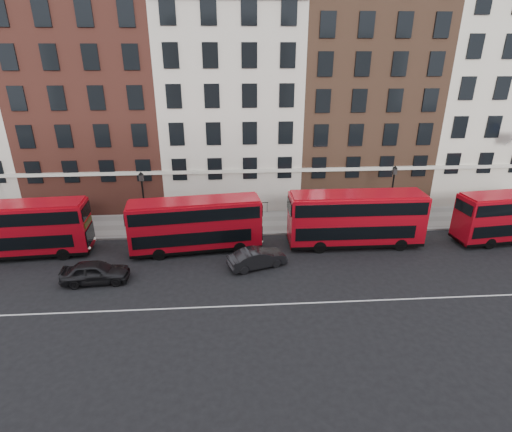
{
  "coord_description": "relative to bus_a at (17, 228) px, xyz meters",
  "views": [
    {
      "loc": [
        -0.27,
        -22.39,
        14.5
      ],
      "look_at": [
        1.61,
        5.0,
        3.0
      ],
      "focal_mm": 28.0,
      "sensor_mm": 36.0,
      "label": 1
    }
  ],
  "objects": [
    {
      "name": "lamp_post_right",
      "position": [
        29.74,
        3.68,
        0.8
      ],
      "size": [
        0.44,
        0.44,
        5.33
      ],
      "color": "black",
      "rests_on": "pavement"
    },
    {
      "name": "car_rear",
      "position": [
        6.67,
        -4.16,
        -1.52
      ],
      "size": [
        4.51,
        2.03,
        1.5
      ],
      "primitive_type": "imported",
      "rotation": [
        0.0,
        0.0,
        1.63
      ],
      "color": "black",
      "rests_on": "ground"
    },
    {
      "name": "pavement",
      "position": [
        16.08,
        4.93,
        -2.2
      ],
      "size": [
        80.0,
        5.0,
        0.15
      ],
      "primitive_type": "cube",
      "color": "gray",
      "rests_on": "ground"
    },
    {
      "name": "lamp_post_left",
      "position": [
        8.71,
        3.32,
        0.8
      ],
      "size": [
        0.44,
        0.44,
        5.33
      ],
      "color": "black",
      "rests_on": "pavement"
    },
    {
      "name": "bus_b",
      "position": [
        13.09,
        -0.0,
        -0.04
      ],
      "size": [
        10.13,
        3.5,
        4.17
      ],
      "rotation": [
        0.0,
        0.0,
        0.11
      ],
      "color": "#B40916",
      "rests_on": "ground"
    },
    {
      "name": "bus_c",
      "position": [
        25.5,
        0.0,
        0.09
      ],
      "size": [
        10.51,
        2.61,
        4.41
      ],
      "rotation": [
        0.0,
        0.0,
        -0.0
      ],
      "color": "#B40916",
      "rests_on": "ground"
    },
    {
      "name": "kerb",
      "position": [
        16.08,
        2.43,
        -2.19
      ],
      "size": [
        80.0,
        0.3,
        0.16
      ],
      "primitive_type": "cube",
      "color": "gray",
      "rests_on": "ground"
    },
    {
      "name": "road_centre_line",
      "position": [
        16.08,
        -7.57,
        -2.27
      ],
      "size": [
        70.0,
        0.12,
        0.01
      ],
      "primitive_type": "cube",
      "color": "white",
      "rests_on": "ground"
    },
    {
      "name": "iron_railings",
      "position": [
        16.08,
        7.13,
        -1.62
      ],
      "size": [
        6.6,
        0.06,
        1.0
      ],
      "primitive_type": null,
      "color": "black",
      "rests_on": "pavement"
    },
    {
      "name": "car_front",
      "position": [
        17.63,
        -2.87,
        -1.58
      ],
      "size": [
        4.47,
        2.79,
        1.39
      ],
      "primitive_type": "imported",
      "rotation": [
        0.0,
        0.0,
        1.91
      ],
      "color": "#242427",
      "rests_on": "ground"
    },
    {
      "name": "bus_a",
      "position": [
        0.0,
        0.0,
        0.0
      ],
      "size": [
        10.23,
        3.08,
        4.24
      ],
      "rotation": [
        0.0,
        0.0,
        0.06
      ],
      "color": "#B40916",
      "rests_on": "ground"
    },
    {
      "name": "ground",
      "position": [
        16.08,
        -5.57,
        -2.27
      ],
      "size": [
        120.0,
        120.0,
        0.0
      ],
      "primitive_type": "plane",
      "color": "black",
      "rests_on": "ground"
    },
    {
      "name": "building_terrace",
      "position": [
        15.78,
        12.31,
        7.96
      ],
      "size": [
        64.0,
        11.95,
        22.0
      ],
      "color": "#B1A799",
      "rests_on": "ground"
    }
  ]
}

